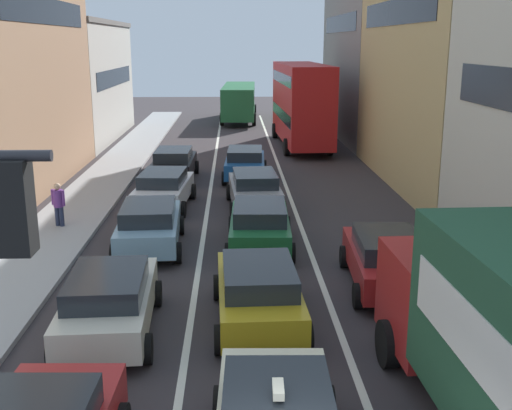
# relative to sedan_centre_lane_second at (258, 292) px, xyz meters

# --- Properties ---
(sidewalk_left) EXTENTS (2.60, 64.00, 0.14)m
(sidewalk_left) POSITION_rel_sedan_centre_lane_second_xyz_m (-6.58, 12.81, -0.73)
(sidewalk_left) COLOR #999999
(sidewalk_left) RESTS_ON ground
(lane_stripe_left) EXTENTS (0.16, 60.00, 0.01)m
(lane_stripe_left) POSITION_rel_sedan_centre_lane_second_xyz_m (-1.58, 12.81, -0.79)
(lane_stripe_left) COLOR silver
(lane_stripe_left) RESTS_ON ground
(lane_stripe_right) EXTENTS (0.16, 60.00, 0.01)m
(lane_stripe_right) POSITION_rel_sedan_centre_lane_second_xyz_m (1.82, 12.81, -0.79)
(lane_stripe_right) COLOR silver
(lane_stripe_right) RESTS_ON ground
(building_row_right) EXTENTS (7.20, 43.90, 14.11)m
(building_row_right) POSITION_rel_sedan_centre_lane_second_xyz_m (10.02, 16.48, 5.67)
(building_row_right) COLOR gray
(building_row_right) RESTS_ON ground
(sedan_centre_lane_second) EXTENTS (2.18, 4.36, 1.49)m
(sedan_centre_lane_second) POSITION_rel_sedan_centre_lane_second_xyz_m (0.00, 0.00, 0.00)
(sedan_centre_lane_second) COLOR #B29319
(sedan_centre_lane_second) RESTS_ON ground
(wagon_left_lane_second) EXTENTS (2.22, 4.38, 1.49)m
(wagon_left_lane_second) POSITION_rel_sedan_centre_lane_second_xyz_m (-3.32, -0.42, 0.00)
(wagon_left_lane_second) COLOR beige
(wagon_left_lane_second) RESTS_ON ground
(hatchback_centre_lane_third) EXTENTS (2.18, 4.36, 1.49)m
(hatchback_centre_lane_third) POSITION_rel_sedan_centre_lane_second_xyz_m (0.26, 5.48, 0.00)
(hatchback_centre_lane_third) COLOR #19592D
(hatchback_centre_lane_third) RESTS_ON ground
(sedan_left_lane_third) EXTENTS (2.23, 4.38, 1.49)m
(sedan_left_lane_third) POSITION_rel_sedan_centre_lane_second_xyz_m (-3.20, 5.57, 0.00)
(sedan_left_lane_third) COLOR #759EB7
(sedan_left_lane_third) RESTS_ON ground
(coupe_centre_lane_fourth) EXTENTS (2.25, 4.39, 1.49)m
(coupe_centre_lane_fourth) POSITION_rel_sedan_centre_lane_second_xyz_m (0.26, 10.41, 0.00)
(coupe_centre_lane_fourth) COLOR gray
(coupe_centre_lane_fourth) RESTS_ON ground
(sedan_left_lane_fourth) EXTENTS (2.30, 4.41, 1.49)m
(sedan_left_lane_fourth) POSITION_rel_sedan_centre_lane_second_xyz_m (-3.28, 10.65, 0.00)
(sedan_left_lane_fourth) COLOR silver
(sedan_left_lane_fourth) RESTS_ON ground
(sedan_centre_lane_fifth) EXTENTS (2.21, 4.37, 1.49)m
(sedan_centre_lane_fifth) POSITION_rel_sedan_centre_lane_second_xyz_m (0.00, 15.99, 0.00)
(sedan_centre_lane_fifth) COLOR #194C8C
(sedan_centre_lane_fifth) RESTS_ON ground
(sedan_left_lane_fifth) EXTENTS (2.14, 4.34, 1.49)m
(sedan_left_lane_fifth) POSITION_rel_sedan_centre_lane_second_xyz_m (-3.35, 15.90, 0.00)
(sedan_left_lane_fifth) COLOR black
(sedan_left_lane_fifth) RESTS_ON ground
(sedan_right_lane_behind_truck) EXTENTS (2.25, 4.39, 1.49)m
(sedan_right_lane_behind_truck) POSITION_rel_sedan_centre_lane_second_xyz_m (3.47, 2.14, 0.00)
(sedan_right_lane_behind_truck) COLOR #A51E1E
(sedan_right_lane_behind_truck) RESTS_ON ground
(bus_mid_queue_primary) EXTENTS (3.07, 10.58, 5.06)m
(bus_mid_queue_primary) POSITION_rel_sedan_centre_lane_second_xyz_m (3.65, 25.46, 2.03)
(bus_mid_queue_primary) COLOR #B21919
(bus_mid_queue_primary) RESTS_ON ground
(bus_far_queue_secondary) EXTENTS (3.11, 10.59, 2.90)m
(bus_far_queue_secondary) POSITION_rel_sedan_centre_lane_second_xyz_m (-0.05, 38.99, 0.96)
(bus_far_queue_secondary) COLOR #1E6033
(bus_far_queue_secondary) RESTS_ON ground
(pedestrian_mid_sidewalk) EXTENTS (0.51, 0.34, 1.66)m
(pedestrian_mid_sidewalk) POSITION_rel_sedan_centre_lane_second_xyz_m (-6.60, 7.82, 0.15)
(pedestrian_mid_sidewalk) COLOR #262D47
(pedestrian_mid_sidewalk) RESTS_ON ground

